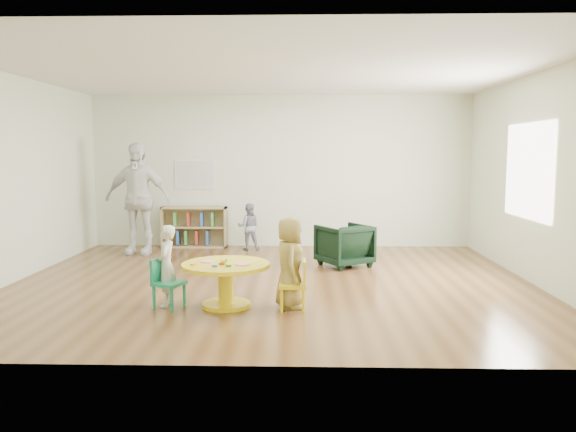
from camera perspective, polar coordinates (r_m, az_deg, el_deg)
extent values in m
plane|color=brown|center=(7.65, -1.64, -6.76)|extent=(7.00, 7.00, 0.00)
cube|color=silver|center=(7.52, -1.71, 14.10)|extent=(7.00, 6.00, 0.10)
cube|color=beige|center=(10.45, -0.75, 4.54)|extent=(7.00, 0.10, 2.80)
cube|color=beige|center=(4.47, -3.83, 1.95)|extent=(7.00, 0.10, 2.80)
cube|color=beige|center=(8.42, -26.25, 3.41)|extent=(0.10, 6.00, 2.80)
cube|color=beige|center=(8.06, 24.07, 3.41)|extent=(0.10, 6.00, 2.80)
cube|color=silver|center=(8.33, 23.18, 4.22)|extent=(0.02, 1.60, 1.30)
cylinder|color=yellow|center=(6.48, -6.31, -7.15)|extent=(0.18, 0.18, 0.46)
cylinder|color=yellow|center=(6.53, -6.29, -8.91)|extent=(0.56, 0.56, 0.04)
cylinder|color=yellow|center=(6.43, -6.34, -4.98)|extent=(1.00, 1.00, 0.04)
cylinder|color=pink|center=(6.51, -8.23, -4.59)|extent=(0.15, 0.15, 0.01)
cylinder|color=pink|center=(6.31, -4.64, -4.90)|extent=(0.17, 0.17, 0.01)
cylinder|color=yellow|center=(6.40, -6.57, -4.63)|extent=(0.07, 0.13, 0.04)
cylinder|color=#136B32|center=(6.32, -6.83, -4.77)|extent=(0.03, 0.05, 0.02)
cylinder|color=#136B32|center=(6.48, -6.32, -4.49)|extent=(0.03, 0.05, 0.02)
cube|color=red|center=(6.34, -6.78, -4.87)|extent=(0.06, 0.07, 0.02)
cube|color=orange|center=(6.36, -9.59, -4.87)|extent=(0.06, 0.07, 0.02)
cube|color=blue|center=(6.24, -7.46, -5.05)|extent=(0.06, 0.07, 0.02)
cube|color=#136B32|center=(6.24, -6.08, -5.04)|extent=(0.07, 0.07, 0.02)
cube|color=#18845C|center=(6.52, -12.00, -6.71)|extent=(0.39, 0.39, 0.04)
cube|color=#18845C|center=(6.57, -12.95, -5.30)|extent=(0.14, 0.29, 0.26)
cylinder|color=#18845C|center=(6.72, -12.19, -7.64)|extent=(0.04, 0.04, 0.26)
cylinder|color=#18845C|center=(6.53, -13.45, -8.07)|extent=(0.04, 0.04, 0.26)
cylinder|color=#18845C|center=(6.58, -10.49, -7.89)|extent=(0.04, 0.04, 0.26)
cylinder|color=#18845C|center=(6.39, -11.73, -8.35)|extent=(0.04, 0.04, 0.26)
cube|color=yellow|center=(6.30, 0.48, -7.02)|extent=(0.30, 0.30, 0.04)
cube|color=yellow|center=(6.27, 1.68, -5.69)|extent=(0.03, 0.30, 0.26)
cylinder|color=yellow|center=(6.22, 1.58, -8.63)|extent=(0.04, 0.04, 0.26)
cylinder|color=yellow|center=(6.45, 1.58, -8.07)|extent=(0.04, 0.04, 0.26)
cylinder|color=yellow|center=(6.23, -0.66, -8.62)|extent=(0.04, 0.04, 0.26)
cylinder|color=yellow|center=(6.46, -0.58, -8.06)|extent=(0.04, 0.04, 0.26)
cube|color=#A18A59|center=(10.68, -12.57, -1.09)|extent=(0.03, 0.30, 0.75)
cube|color=#A18A59|center=(10.46, -6.34, -1.13)|extent=(0.03, 0.30, 0.75)
cube|color=#A18A59|center=(10.61, -9.46, -3.04)|extent=(1.20, 0.30, 0.03)
cube|color=#A18A59|center=(10.52, -9.53, 0.83)|extent=(1.20, 0.30, 0.03)
cube|color=#A18A59|center=(10.56, -9.49, -1.11)|extent=(1.14, 0.28, 0.03)
cube|color=#A18A59|center=(10.69, -9.35, -1.01)|extent=(1.20, 0.02, 0.75)
cube|color=#A6382C|center=(10.66, -11.87, -2.15)|extent=(0.04, 0.18, 0.26)
cube|color=#3161AC|center=(10.63, -11.08, -2.16)|extent=(0.04, 0.18, 0.26)
cube|color=#499C48|center=(10.59, -10.29, -2.16)|extent=(0.04, 0.18, 0.26)
cube|color=#A6382C|center=(10.55, -9.23, -2.18)|extent=(0.04, 0.18, 0.26)
cube|color=#3161AC|center=(10.52, -8.16, -2.19)|extent=(0.04, 0.18, 0.26)
cube|color=#499C48|center=(10.59, -11.39, -0.31)|extent=(0.04, 0.18, 0.26)
cube|color=#A6382C|center=(10.54, -10.06, -0.31)|extent=(0.04, 0.18, 0.26)
cube|color=#3161AC|center=(10.49, -8.72, -0.32)|extent=(0.04, 0.18, 0.26)
cube|color=#499C48|center=(10.46, -7.65, -0.32)|extent=(0.04, 0.18, 0.26)
cube|color=white|center=(10.63, -9.43, 4.22)|extent=(0.74, 0.01, 0.54)
cube|color=#FF5335|center=(10.62, -9.44, 4.22)|extent=(0.70, 0.00, 0.50)
imported|color=black|center=(8.72, 5.74, -2.97)|extent=(0.97, 0.97, 0.65)
imported|color=silver|center=(6.58, -12.26, -4.95)|extent=(0.24, 0.35, 0.93)
imported|color=yellow|center=(6.33, 0.20, -4.76)|extent=(0.36, 0.53, 1.04)
imported|color=#1C2446|center=(10.14, -4.01, -1.08)|extent=(0.43, 0.35, 0.84)
imported|color=white|center=(9.99, -15.05, 1.73)|extent=(1.16, 0.54, 1.93)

